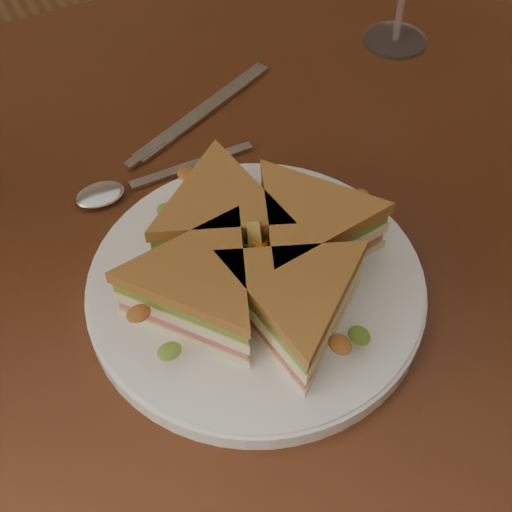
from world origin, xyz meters
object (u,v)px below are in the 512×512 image
object	(u,v)px
plate	(256,287)
knife	(195,118)
table	(187,288)
spoon	(123,188)
sandwich_wedges	(256,260)

from	to	relation	value
plate	knife	bearing A→B (deg)	78.83
table	knife	bearing A→B (deg)	60.47
table	plate	size ratio (longest dim) A/B	4.21
knife	spoon	bearing A→B (deg)	-171.53
knife	table	bearing A→B (deg)	-143.40
plate	sandwich_wedges	size ratio (longest dim) A/B	1.10
knife	sandwich_wedges	bearing A→B (deg)	-125.04
table	spoon	distance (m)	0.13
sandwich_wedges	knife	xyz separation A→B (m)	(0.05, 0.23, -0.04)
plate	sandwich_wedges	bearing A→B (deg)	-116.57
table	sandwich_wedges	bearing A→B (deg)	-74.97
plate	knife	world-z (taller)	plate
sandwich_wedges	plate	bearing A→B (deg)	63.43
spoon	knife	world-z (taller)	spoon
plate	spoon	world-z (taller)	plate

